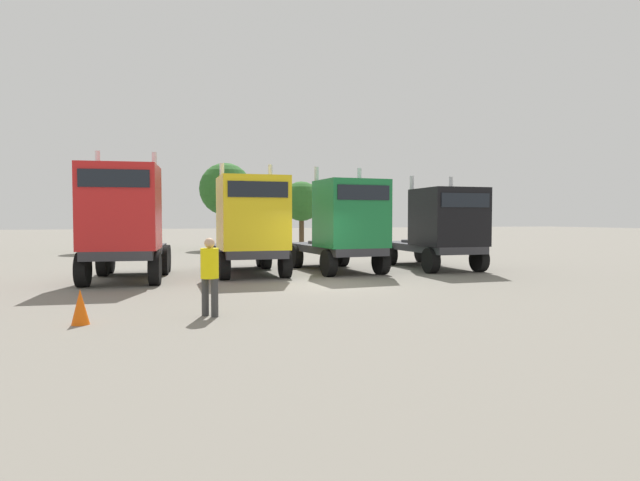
{
  "coord_description": "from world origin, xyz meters",
  "views": [
    {
      "loc": [
        -5.94,
        -16.3,
        2.19
      ],
      "look_at": [
        1.25,
        4.37,
        1.28
      ],
      "focal_mm": 30.04,
      "sensor_mm": 36.0,
      "label": 1
    }
  ],
  "objects_px": {
    "visitor_in_hivis": "(210,271)",
    "traffic_cone_near": "(80,307)",
    "semi_truck_yellow": "(250,225)",
    "semi_truck_black": "(440,227)",
    "semi_truck_green": "(344,226)",
    "semi_truck_red": "(124,222)"
  },
  "relations": [
    {
      "from": "traffic_cone_near",
      "to": "semi_truck_black",
      "type": "bearing_deg",
      "value": 30.32
    },
    {
      "from": "semi_truck_red",
      "to": "visitor_in_hivis",
      "type": "bearing_deg",
      "value": 22.13
    },
    {
      "from": "semi_truck_black",
      "to": "visitor_in_hivis",
      "type": "distance_m",
      "value": 13.21
    },
    {
      "from": "semi_truck_yellow",
      "to": "semi_truck_black",
      "type": "distance_m",
      "value": 8.13
    },
    {
      "from": "visitor_in_hivis",
      "to": "traffic_cone_near",
      "type": "xyz_separation_m",
      "value": [
        -2.64,
        -0.08,
        -0.65
      ]
    },
    {
      "from": "semi_truck_black",
      "to": "traffic_cone_near",
      "type": "distance_m",
      "value": 15.51
    },
    {
      "from": "semi_truck_red",
      "to": "semi_truck_green",
      "type": "height_order",
      "value": "semi_truck_red"
    },
    {
      "from": "semi_truck_yellow",
      "to": "traffic_cone_near",
      "type": "height_order",
      "value": "semi_truck_yellow"
    },
    {
      "from": "semi_truck_black",
      "to": "visitor_in_hivis",
      "type": "xyz_separation_m",
      "value": [
        -10.69,
        -7.72,
        -0.78
      ]
    },
    {
      "from": "semi_truck_green",
      "to": "visitor_in_hivis",
      "type": "relative_size",
      "value": 3.57
    },
    {
      "from": "semi_truck_yellow",
      "to": "traffic_cone_near",
      "type": "bearing_deg",
      "value": -30.34
    },
    {
      "from": "semi_truck_green",
      "to": "semi_truck_black",
      "type": "bearing_deg",
      "value": 86.15
    },
    {
      "from": "semi_truck_yellow",
      "to": "semi_truck_red",
      "type": "bearing_deg",
      "value": -79.32
    },
    {
      "from": "traffic_cone_near",
      "to": "visitor_in_hivis",
      "type": "bearing_deg",
      "value": 1.73
    },
    {
      "from": "semi_truck_red",
      "to": "semi_truck_black",
      "type": "bearing_deg",
      "value": 99.24
    },
    {
      "from": "semi_truck_green",
      "to": "traffic_cone_near",
      "type": "distance_m",
      "value": 12.1
    },
    {
      "from": "semi_truck_black",
      "to": "visitor_in_hivis",
      "type": "height_order",
      "value": "semi_truck_black"
    },
    {
      "from": "semi_truck_red",
      "to": "traffic_cone_near",
      "type": "relative_size",
      "value": 8.07
    },
    {
      "from": "semi_truck_red",
      "to": "semi_truck_black",
      "type": "distance_m",
      "value": 12.61
    },
    {
      "from": "semi_truck_black",
      "to": "traffic_cone_near",
      "type": "bearing_deg",
      "value": -56.89
    },
    {
      "from": "semi_truck_red",
      "to": "semi_truck_yellow",
      "type": "distance_m",
      "value": 4.53
    },
    {
      "from": "semi_truck_yellow",
      "to": "semi_truck_black",
      "type": "relative_size",
      "value": 0.96
    }
  ]
}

